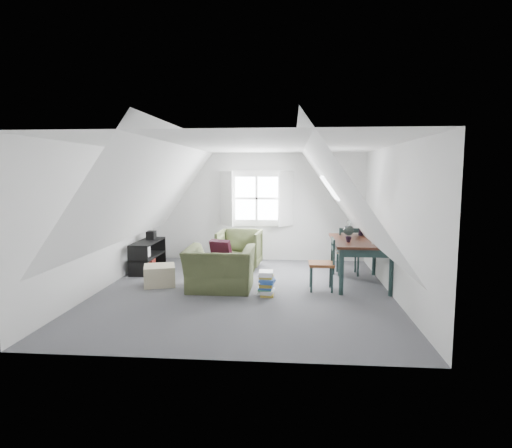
# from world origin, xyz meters

# --- Properties ---
(floor) EXTENTS (5.50, 5.50, 0.00)m
(floor) POSITION_xyz_m (0.00, 0.00, 0.00)
(floor) COLOR #4B4B50
(floor) RESTS_ON ground
(ceiling) EXTENTS (5.50, 5.50, 0.00)m
(ceiling) POSITION_xyz_m (0.00, 0.00, 2.50)
(ceiling) COLOR white
(ceiling) RESTS_ON wall_back
(wall_back) EXTENTS (5.00, 0.00, 5.00)m
(wall_back) POSITION_xyz_m (0.00, 2.75, 1.25)
(wall_back) COLOR silver
(wall_back) RESTS_ON ground
(wall_front) EXTENTS (5.00, 0.00, 5.00)m
(wall_front) POSITION_xyz_m (0.00, -2.75, 1.25)
(wall_front) COLOR silver
(wall_front) RESTS_ON ground
(wall_left) EXTENTS (0.00, 5.50, 5.50)m
(wall_left) POSITION_xyz_m (-2.50, 0.00, 1.25)
(wall_left) COLOR silver
(wall_left) RESTS_ON ground
(wall_right) EXTENTS (0.00, 5.50, 5.50)m
(wall_right) POSITION_xyz_m (2.50, 0.00, 1.25)
(wall_right) COLOR silver
(wall_right) RESTS_ON ground
(slope_left) EXTENTS (3.19, 5.50, 4.48)m
(slope_left) POSITION_xyz_m (-1.55, 0.00, 1.78)
(slope_left) COLOR white
(slope_left) RESTS_ON wall_left
(slope_right) EXTENTS (3.19, 5.50, 4.48)m
(slope_right) POSITION_xyz_m (1.55, 0.00, 1.78)
(slope_right) COLOR white
(slope_right) RESTS_ON wall_right
(dormer_window) EXTENTS (1.71, 0.35, 1.30)m
(dormer_window) POSITION_xyz_m (0.00, 2.68, 1.45)
(dormer_window) COLOR white
(dormer_window) RESTS_ON wall_back
(skylight) EXTENTS (0.35, 0.75, 0.47)m
(skylight) POSITION_xyz_m (1.55, 1.30, 1.75)
(skylight) COLOR white
(skylight) RESTS_ON slope_right
(armchair_near) EXTENTS (1.16, 1.02, 0.75)m
(armchair_near) POSITION_xyz_m (-0.43, 0.05, 0.00)
(armchair_near) COLOR #3F4728
(armchair_near) RESTS_ON floor
(armchair_far) EXTENTS (0.95, 0.97, 0.83)m
(armchair_far) POSITION_xyz_m (-0.29, 1.80, 0.00)
(armchair_far) COLOR #3F4728
(armchair_far) RESTS_ON floor
(throw_pillow) EXTENTS (0.42, 0.32, 0.39)m
(throw_pillow) POSITION_xyz_m (-0.43, 0.20, 0.68)
(throw_pillow) COLOR #3D1020
(throw_pillow) RESTS_ON armchair_near
(ottoman) EXTENTS (0.68, 0.68, 0.36)m
(ottoman) POSITION_xyz_m (-1.58, 0.29, 0.18)
(ottoman) COLOR tan
(ottoman) RESTS_ON floor
(dining_table) EXTENTS (0.99, 1.66, 0.83)m
(dining_table) POSITION_xyz_m (2.06, 0.66, 0.72)
(dining_table) COLOR black
(dining_table) RESTS_ON floor
(demijohn) EXTENTS (0.21, 0.21, 0.29)m
(demijohn) POSITION_xyz_m (1.91, 1.11, 0.95)
(demijohn) COLOR silver
(demijohn) RESTS_ON dining_table
(vase_twigs) EXTENTS (0.09, 0.10, 0.69)m
(vase_twigs) POSITION_xyz_m (2.16, 1.21, 0.98)
(vase_twigs) COLOR black
(vase_twigs) RESTS_ON dining_table
(cup) EXTENTS (0.14, 0.14, 0.10)m
(cup) POSITION_xyz_m (1.81, 0.36, 0.83)
(cup) COLOR black
(cup) RESTS_ON dining_table
(paper_box) EXTENTS (0.14, 0.10, 0.04)m
(paper_box) POSITION_xyz_m (2.26, 0.21, 0.85)
(paper_box) COLOR white
(paper_box) RESTS_ON dining_table
(dining_chair_far) EXTENTS (0.46, 0.46, 0.97)m
(dining_chair_far) POSITION_xyz_m (1.95, 1.39, 0.51)
(dining_chair_far) COLOR brown
(dining_chair_far) RESTS_ON floor
(dining_chair_near) EXTENTS (0.43, 0.43, 0.92)m
(dining_chair_near) POSITION_xyz_m (1.38, 0.20, 0.48)
(dining_chair_near) COLOR brown
(dining_chair_near) RESTS_ON floor
(media_shelf) EXTENTS (0.41, 1.22, 0.62)m
(media_shelf) POSITION_xyz_m (-2.19, 1.40, 0.28)
(media_shelf) COLOR black
(media_shelf) RESTS_ON floor
(electronics_box) EXTENTS (0.18, 0.24, 0.19)m
(electronics_box) POSITION_xyz_m (-2.19, 1.69, 0.70)
(electronics_box) COLOR black
(electronics_box) RESTS_ON media_shelf
(magazine_stack) EXTENTS (0.31, 0.37, 0.41)m
(magazine_stack) POSITION_xyz_m (0.40, -0.22, 0.21)
(magazine_stack) COLOR #B29933
(magazine_stack) RESTS_ON floor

